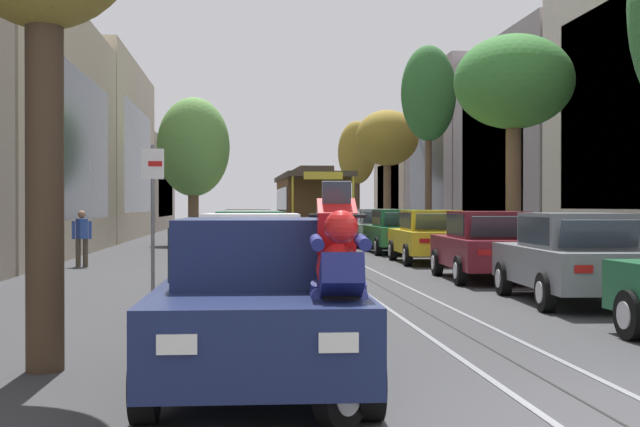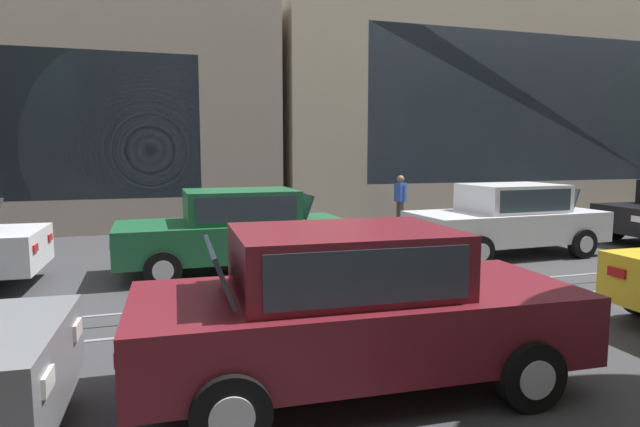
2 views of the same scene
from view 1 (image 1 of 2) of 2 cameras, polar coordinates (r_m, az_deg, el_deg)
name	(u,v)px [view 1 (image 1 of 2)]	position (r m, az deg, el deg)	size (l,w,h in m)	color
ground_plane	(316,250)	(34.06, -0.26, -2.37)	(171.18, 171.18, 0.00)	#38383A
trolley_track_rails	(307,244)	(38.88, -0.89, -2.01)	(1.14, 76.47, 0.01)	gray
building_facade_left	(43,152)	(38.16, -17.68, 3.87)	(5.99, 68.17, 9.22)	gray
building_facade_right	(545,139)	(40.66, 14.50, 4.73)	(5.35, 68.17, 10.72)	gray
parked_car_navy_near_left	(258,301)	(8.28, -4.08, -5.75)	(2.06, 4.39, 1.58)	#19234C
parked_car_white_second_left	(251,263)	(13.77, -4.51, -3.26)	(2.10, 4.40, 1.58)	silver
parked_car_green_mid_left	(250,247)	(19.20, -4.61, -2.20)	(2.02, 4.37, 1.58)	#1E6038
parked_car_white_fourth_left	(251,237)	(25.23, -4.53, -1.56)	(2.12, 4.41, 1.58)	silver
parked_car_black_fifth_left	(249,232)	(30.58, -4.64, -1.20)	(2.07, 4.39, 1.58)	black
parked_car_silver_sixth_left	(245,228)	(35.68, -4.94, -0.96)	(2.09, 4.40, 1.58)	#B7B7BC
parked_car_beige_far_left	(243,225)	(40.97, -5.04, -0.77)	(2.06, 4.39, 1.58)	#C1B28E
parked_car_grey_second_right	(573,257)	(15.91, 16.22, -2.78)	(2.14, 4.42, 1.58)	slate
parked_car_maroon_mid_right	(486,245)	(20.34, 10.82, -2.06)	(2.12, 4.41, 1.58)	maroon
parked_car_yellow_fourth_right	(429,236)	(26.15, 7.16, -1.49)	(2.05, 4.38, 1.58)	gold
parked_car_green_fifth_right	(397,231)	(31.38, 5.03, -1.16)	(2.00, 4.36, 1.58)	#1E6038
parked_car_silver_sixth_right	(376,228)	(36.27, 3.68, -0.94)	(2.13, 4.41, 1.58)	#B7B7BC
street_tree_kerb_left_second	(193,148)	(39.15, -8.28, 4.27)	(3.22, 2.78, 6.53)	brown
street_tree_kerb_right_second	(514,84)	(26.01, 12.54, 8.24)	(3.43, 3.66, 6.65)	brown
street_tree_kerb_right_mid	(429,95)	(37.71, 7.11, 7.68)	(2.36, 1.98, 8.56)	brown
street_tree_kerb_right_fourth	(387,139)	(48.19, 4.42, 4.87)	(3.48, 3.07, 6.99)	brown
street_tree_kerb_right_far	(357,154)	(60.67, 2.43, 3.92)	(2.66, 2.14, 7.62)	#4C3826
cable_car_trolley	(311,207)	(36.65, -0.62, 0.43)	(2.71, 9.16, 3.28)	brown
motorcycle_with_rider	(339,294)	(6.95, 1.26, -5.30)	(0.53, 1.80, 1.91)	black
pedestrian_on_left_pavement	(82,235)	(25.28, -15.31, -1.37)	(0.55, 0.42, 1.58)	#4C4233
street_sign_post	(153,209)	(14.02, -10.88, 0.32)	(0.36, 0.09, 2.67)	slate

